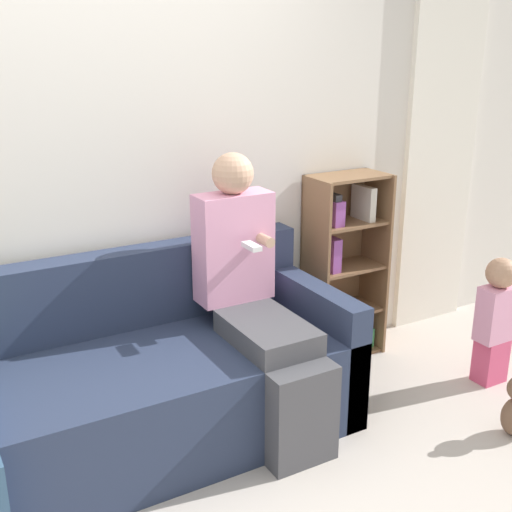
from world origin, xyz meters
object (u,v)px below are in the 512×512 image
adult_seated (255,293)px  toddler_standing (496,317)px  bookshelf (341,265)px  couch (122,391)px

adult_seated → toddler_standing: size_ratio=1.81×
toddler_standing → adult_seated: bearing=166.2°
adult_seated → bookshelf: (0.83, 0.40, -0.12)m
couch → adult_seated: size_ratio=1.64×
toddler_standing → couch: bearing=168.2°
adult_seated → bookshelf: bearing=26.0°
couch → bookshelf: bookshelf is taller
adult_seated → toddler_standing: 1.42m
adult_seated → bookshelf: size_ratio=1.20×
couch → adult_seated: (0.67, -0.09, 0.39)m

